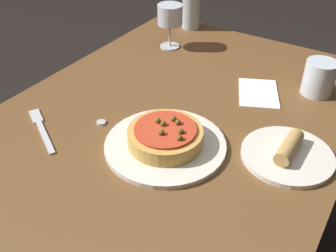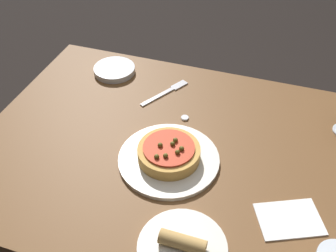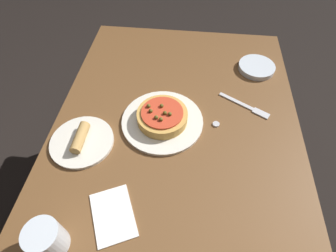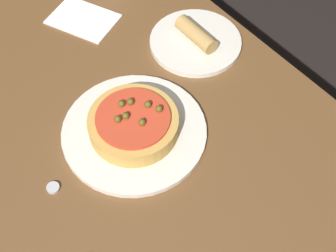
{
  "view_description": "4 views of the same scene",
  "coord_description": "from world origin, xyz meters",
  "px_view_note": "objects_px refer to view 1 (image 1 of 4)",
  "views": [
    {
      "loc": [
        0.67,
        0.44,
        1.31
      ],
      "look_at": [
        0.04,
        0.04,
        0.76
      ],
      "focal_mm": 42.0,
      "sensor_mm": 36.0,
      "label": 1
    },
    {
      "loc": [
        -0.17,
        0.77,
        1.54
      ],
      "look_at": [
        0.09,
        -0.01,
        0.8
      ],
      "focal_mm": 42.0,
      "sensor_mm": 36.0,
      "label": 2
    },
    {
      "loc": [
        -0.51,
        -0.03,
        1.45
      ],
      "look_at": [
        0.01,
        0.02,
        0.78
      ],
      "focal_mm": 28.0,
      "sensor_mm": 36.0,
      "label": 3
    },
    {
      "loc": [
        0.52,
        -0.22,
        1.49
      ],
      "look_at": [
        0.11,
        0.1,
        0.76
      ],
      "focal_mm": 50.0,
      "sensor_mm": 36.0,
      "label": 4
    }
  ],
  "objects_px": {
    "dinner_plate": "(165,145)",
    "bottle_cap": "(101,123)",
    "dining_table": "(163,153)",
    "side_plate": "(288,154)",
    "water_cup": "(319,78)",
    "fork": "(41,128)",
    "wine_glass": "(170,16)",
    "pizza": "(165,136)"
  },
  "relations": [
    {
      "from": "dinner_plate",
      "to": "bottle_cap",
      "type": "bearing_deg",
      "value": -87.43
    },
    {
      "from": "dining_table",
      "to": "side_plate",
      "type": "relative_size",
      "value": 6.22
    },
    {
      "from": "water_cup",
      "to": "dining_table",
      "type": "bearing_deg",
      "value": -37.56
    },
    {
      "from": "fork",
      "to": "wine_glass",
      "type": "bearing_deg",
      "value": -61.83
    },
    {
      "from": "fork",
      "to": "dining_table",
      "type": "bearing_deg",
      "value": -115.44
    },
    {
      "from": "water_cup",
      "to": "fork",
      "type": "relative_size",
      "value": 0.53
    },
    {
      "from": "wine_glass",
      "to": "water_cup",
      "type": "xyz_separation_m",
      "value": [
        0.04,
        0.51,
        -0.06
      ]
    },
    {
      "from": "fork",
      "to": "bottle_cap",
      "type": "relative_size",
      "value": 7.61
    },
    {
      "from": "pizza",
      "to": "side_plate",
      "type": "distance_m",
      "value": 0.28
    },
    {
      "from": "water_cup",
      "to": "side_plate",
      "type": "bearing_deg",
      "value": 4.23
    },
    {
      "from": "wine_glass",
      "to": "water_cup",
      "type": "relative_size",
      "value": 1.52
    },
    {
      "from": "side_plate",
      "to": "bottle_cap",
      "type": "bearing_deg",
      "value": -74.3
    },
    {
      "from": "water_cup",
      "to": "fork",
      "type": "distance_m",
      "value": 0.76
    },
    {
      "from": "wine_glass",
      "to": "dining_table",
      "type": "bearing_deg",
      "value": 29.97
    },
    {
      "from": "water_cup",
      "to": "fork",
      "type": "xyz_separation_m",
      "value": [
        0.54,
        -0.53,
        -0.05
      ]
    },
    {
      "from": "dining_table",
      "to": "water_cup",
      "type": "height_order",
      "value": "water_cup"
    },
    {
      "from": "wine_glass",
      "to": "water_cup",
      "type": "height_order",
      "value": "wine_glass"
    },
    {
      "from": "side_plate",
      "to": "bottle_cap",
      "type": "distance_m",
      "value": 0.46
    },
    {
      "from": "pizza",
      "to": "side_plate",
      "type": "bearing_deg",
      "value": 114.51
    },
    {
      "from": "wine_glass",
      "to": "bottle_cap",
      "type": "distance_m",
      "value": 0.5
    },
    {
      "from": "dinner_plate",
      "to": "wine_glass",
      "type": "xyz_separation_m",
      "value": [
        -0.47,
        -0.28,
        0.1
      ]
    },
    {
      "from": "pizza",
      "to": "side_plate",
      "type": "xyz_separation_m",
      "value": [
        -0.12,
        0.25,
        -0.02
      ]
    },
    {
      "from": "wine_glass",
      "to": "fork",
      "type": "xyz_separation_m",
      "value": [
        0.58,
        -0.02,
        -0.11
      ]
    },
    {
      "from": "dining_table",
      "to": "wine_glass",
      "type": "relative_size",
      "value": 8.75
    },
    {
      "from": "fork",
      "to": "side_plate",
      "type": "xyz_separation_m",
      "value": [
        -0.22,
        0.56,
        0.01
      ]
    },
    {
      "from": "water_cup",
      "to": "bottle_cap",
      "type": "xyz_separation_m",
      "value": [
        0.44,
        -0.42,
        -0.05
      ]
    },
    {
      "from": "water_cup",
      "to": "bottle_cap",
      "type": "relative_size",
      "value": 4.06
    },
    {
      "from": "fork",
      "to": "water_cup",
      "type": "bearing_deg",
      "value": -104.6
    },
    {
      "from": "water_cup",
      "to": "fork",
      "type": "height_order",
      "value": "water_cup"
    },
    {
      "from": "pizza",
      "to": "bottle_cap",
      "type": "xyz_separation_m",
      "value": [
        0.01,
        -0.19,
        -0.03
      ]
    },
    {
      "from": "dining_table",
      "to": "bottle_cap",
      "type": "relative_size",
      "value": 54.07
    },
    {
      "from": "water_cup",
      "to": "side_plate",
      "type": "xyz_separation_m",
      "value": [
        0.32,
        0.02,
        -0.04
      ]
    },
    {
      "from": "dining_table",
      "to": "fork",
      "type": "distance_m",
      "value": 0.32
    },
    {
      "from": "dinner_plate",
      "to": "water_cup",
      "type": "relative_size",
      "value": 2.93
    },
    {
      "from": "dinner_plate",
      "to": "water_cup",
      "type": "height_order",
      "value": "water_cup"
    },
    {
      "from": "dining_table",
      "to": "pizza",
      "type": "height_order",
      "value": "pizza"
    },
    {
      "from": "dinner_plate",
      "to": "wine_glass",
      "type": "height_order",
      "value": "wine_glass"
    },
    {
      "from": "dinner_plate",
      "to": "side_plate",
      "type": "relative_size",
      "value": 1.37
    },
    {
      "from": "side_plate",
      "to": "fork",
      "type": "bearing_deg",
      "value": -68.36
    },
    {
      "from": "pizza",
      "to": "water_cup",
      "type": "relative_size",
      "value": 1.8
    },
    {
      "from": "fork",
      "to": "dinner_plate",
      "type": "bearing_deg",
      "value": -130.74
    },
    {
      "from": "wine_glass",
      "to": "side_plate",
      "type": "relative_size",
      "value": 0.71
    }
  ]
}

